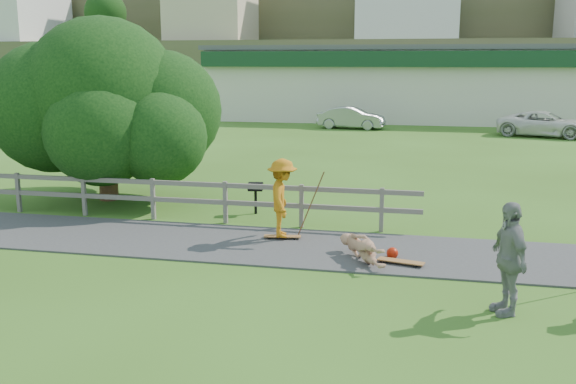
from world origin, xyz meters
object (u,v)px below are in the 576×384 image
bbq (256,198)px  car_white (545,124)px  skater_rider (282,202)px  car_silver (351,118)px  spectator_b (509,258)px  skater_fallen (363,248)px  tree (105,126)px

bbq → car_white: bearing=54.0°
skater_rider → car_silver: bearing=-9.5°
spectator_b → car_silver: (-5.95, 28.62, -0.29)m
bbq → skater_fallen: bearing=-56.6°
car_silver → bbq: car_silver is taller
skater_rider → spectator_b: bearing=-139.8°
skater_fallen → car_white: size_ratio=0.33×
spectator_b → bbq: bearing=-152.8°
skater_fallen → car_white: 25.57m
skater_fallen → spectator_b: size_ratio=0.86×
car_white → bbq: size_ratio=5.76×
skater_rider → car_silver: 25.15m
skater_rider → car_white: (9.54, 23.17, -0.22)m
skater_rider → car_white: 25.05m
tree → bbq: size_ratio=8.50×
skater_rider → tree: size_ratio=0.25×
skater_fallen → car_white: bearing=41.6°
skater_rider → spectator_b: spectator_b is taller
skater_rider → skater_fallen: size_ratio=1.11×
car_white → bbq: (-10.84, -20.74, -0.26)m
car_silver → skater_rider: bearing=-170.8°
tree → bbq: bearing=-9.6°
skater_rider → bbq: size_ratio=2.12×
car_silver → bbq: size_ratio=4.70×
skater_fallen → bbq: bbq is taller
car_white → car_silver: bearing=96.3°
tree → skater_rider: bearing=-28.0°
skater_fallen → bbq: (-3.30, 3.69, 0.13)m
spectator_b → tree: bearing=-139.9°
skater_fallen → car_silver: size_ratio=0.40×
skater_fallen → bbq: size_ratio=1.90×
car_silver → spectator_b: bearing=-162.1°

